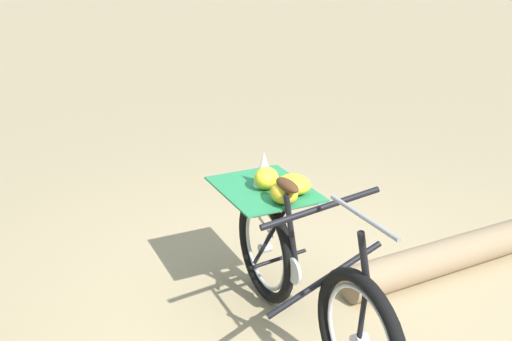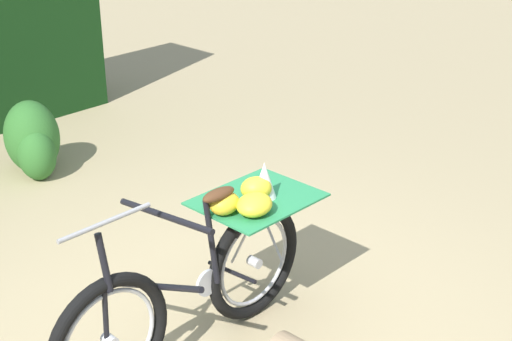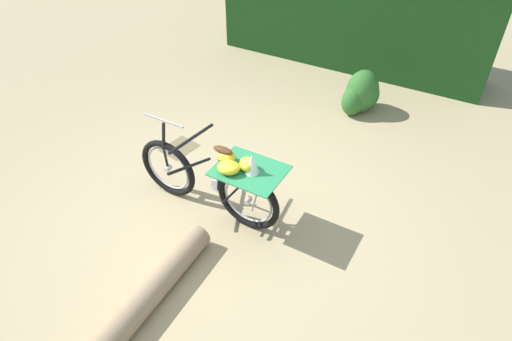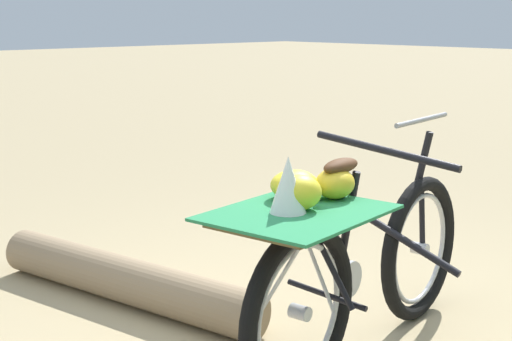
{
  "view_description": "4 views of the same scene",
  "coord_description": "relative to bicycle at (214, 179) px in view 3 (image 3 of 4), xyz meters",
  "views": [
    {
      "loc": [
        1.14,
        2.85,
        2.17
      ],
      "look_at": [
        0.18,
        -0.28,
        0.93
      ],
      "focal_mm": 40.63,
      "sensor_mm": 36.0,
      "label": 1
    },
    {
      "loc": [
        -2.95,
        2.01,
        2.68
      ],
      "look_at": [
        0.09,
        -0.32,
        0.97
      ],
      "focal_mm": 52.64,
      "sensor_mm": 36.0,
      "label": 2
    },
    {
      "loc": [
        -2.45,
        -2.49,
        3.5
      ],
      "look_at": [
        0.08,
        -0.45,
        0.85
      ],
      "focal_mm": 31.09,
      "sensor_mm": 36.0,
      "label": 3
    },
    {
      "loc": [
        2.02,
        -2.35,
        1.51
      ],
      "look_at": [
        -0.01,
        -0.45,
        0.94
      ],
      "focal_mm": 52.64,
      "sensor_mm": 36.0,
      "label": 4
    }
  ],
  "objects": [
    {
      "name": "ground_plane",
      "position": [
        -0.04,
        -0.09,
        -0.48
      ],
      "size": [
        60.0,
        60.0,
        0.0
      ],
      "primitive_type": "plane",
      "color": "tan"
    },
    {
      "name": "bicycle",
      "position": [
        0.0,
        0.0,
        0.0
      ],
      "size": [
        0.78,
        1.8,
        1.03
      ],
      "rotation": [
        0.0,
        0.0,
        1.72
      ],
      "color": "black",
      "rests_on": "ground_plane"
    },
    {
      "name": "fallen_log",
      "position": [
        -1.29,
        -0.34,
        -0.36
      ],
      "size": [
        1.77,
        0.56,
        0.25
      ],
      "primitive_type": "cylinder",
      "rotation": [
        0.0,
        1.57,
        0.18
      ],
      "color": "#937A5B",
      "rests_on": "ground_plane"
    },
    {
      "name": "shrub_cluster",
      "position": [
        2.92,
        -0.19,
        -0.2
      ],
      "size": [
        0.67,
        0.46,
        0.64
      ],
      "color": "#2D6628",
      "rests_on": "ground_plane"
    },
    {
      "name": "leaf_litter_patch",
      "position": [
        0.58,
        1.21,
        -0.48
      ],
      "size": [
        0.44,
        0.36,
        0.01
      ],
      "primitive_type": "cube",
      "color": "olive",
      "rests_on": "ground_plane"
    }
  ]
}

